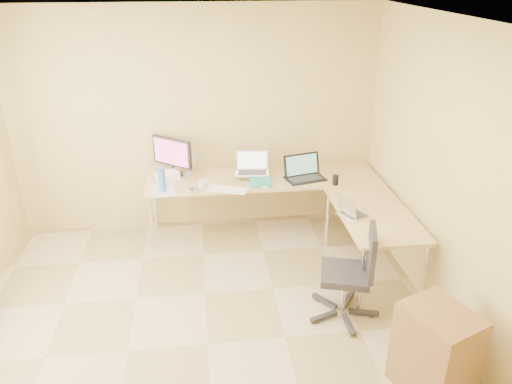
{
  "coord_description": "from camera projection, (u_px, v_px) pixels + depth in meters",
  "views": [
    {
      "loc": [
        0.01,
        -3.32,
        2.96
      ],
      "look_at": [
        0.55,
        1.1,
        0.9
      ],
      "focal_mm": 34.75,
      "sensor_mm": 36.0,
      "label": 1
    }
  ],
  "objects": [
    {
      "name": "cd_stack",
      "position": [
        195.0,
        190.0,
        5.32
      ],
      "size": [
        0.15,
        0.15,
        0.03
      ],
      "primitive_type": "cylinder",
      "rotation": [
        0.0,
        0.0,
        0.25
      ],
      "color": "silver",
      "rests_on": "desk_main"
    },
    {
      "name": "desk_main",
      "position": [
        263.0,
        206.0,
        5.83
      ],
      "size": [
        2.65,
        0.7,
        0.73
      ],
      "primitive_type": "cube",
      "color": "tan",
      "rests_on": "ground"
    },
    {
      "name": "floor",
      "position": [
        208.0,
        344.0,
        4.24
      ],
      "size": [
        4.5,
        4.5,
        0.0
      ],
      "primitive_type": "plane",
      "color": "tan",
      "rests_on": "ground"
    },
    {
      "name": "laptop_black",
      "position": [
        305.0,
        168.0,
        5.57
      ],
      "size": [
        0.5,
        0.41,
        0.27
      ],
      "primitive_type": "cube",
      "rotation": [
        0.0,
        0.0,
        0.24
      ],
      "color": "black",
      "rests_on": "desk_main"
    },
    {
      "name": "wall_right",
      "position": [
        467.0,
        194.0,
        3.92
      ],
      "size": [
        0.0,
        4.5,
        4.5
      ],
      "primitive_type": "plane",
      "rotation": [
        1.57,
        0.0,
        -1.57
      ],
      "color": "#D6B667",
      "rests_on": "ground"
    },
    {
      "name": "laptop_center",
      "position": [
        252.0,
        163.0,
        5.59
      ],
      "size": [
        0.41,
        0.33,
        0.24
      ],
      "primitive_type": "cube",
      "rotation": [
        0.0,
        0.0,
        -0.11
      ],
      "color": "silver",
      "rests_on": "desk_main"
    },
    {
      "name": "wall_back",
      "position": [
        197.0,
        122.0,
        5.72
      ],
      "size": [
        4.5,
        0.0,
        4.5
      ],
      "primitive_type": "plane",
      "rotation": [
        1.57,
        0.0,
        0.0
      ],
      "color": "#D6B667",
      "rests_on": "ground"
    },
    {
      "name": "office_chair",
      "position": [
        345.0,
        268.0,
        4.4
      ],
      "size": [
        0.68,
        0.68,
        0.91
      ],
      "primitive_type": "cube",
      "rotation": [
        0.0,
        0.0,
        -0.28
      ],
      "color": "#2A2526",
      "rests_on": "ground"
    },
    {
      "name": "ceiling",
      "position": [
        191.0,
        26.0,
        3.15
      ],
      "size": [
        4.5,
        4.5,
        0.0
      ],
      "primitive_type": "plane",
      "rotation": [
        3.14,
        0.0,
        0.0
      ],
      "color": "white",
      "rests_on": "ground"
    },
    {
      "name": "white_box",
      "position": [
        168.0,
        176.0,
        5.61
      ],
      "size": [
        0.29,
        0.26,
        0.09
      ],
      "primitive_type": "cube",
      "rotation": [
        0.0,
        0.0,
        0.44
      ],
      "color": "white",
      "rests_on": "desk_main"
    },
    {
      "name": "monitor",
      "position": [
        172.0,
        157.0,
        5.65
      ],
      "size": [
        0.52,
        0.46,
        0.45
      ],
      "primitive_type": "cube",
      "rotation": [
        0.0,
        0.0,
        -0.66
      ],
      "color": "black",
      "rests_on": "desk_main"
    },
    {
      "name": "desk_return",
      "position": [
        371.0,
        244.0,
        5.04
      ],
      "size": [
        0.7,
        1.3,
        0.73
      ],
      "primitive_type": "cube",
      "color": "tan",
      "rests_on": "ground"
    },
    {
      "name": "papers",
      "position": [
        163.0,
        190.0,
        5.35
      ],
      "size": [
        0.27,
        0.36,
        0.01
      ],
      "primitive_type": "cube",
      "rotation": [
        0.0,
        0.0,
        0.1
      ],
      "color": "silver",
      "rests_on": "desk_main"
    },
    {
      "name": "black_cup",
      "position": [
        335.0,
        180.0,
        5.47
      ],
      "size": [
        0.08,
        0.08,
        0.11
      ],
      "primitive_type": "cylinder",
      "rotation": [
        0.0,
        0.0,
        -0.37
      ],
      "color": "black",
      "rests_on": "desk_main"
    },
    {
      "name": "mouse",
      "position": [
        265.0,
        187.0,
        5.4
      ],
      "size": [
        0.1,
        0.08,
        0.03
      ],
      "primitive_type": "ellipsoid",
      "rotation": [
        0.0,
        0.0,
        0.26
      ],
      "color": "beige",
      "rests_on": "desk_main"
    },
    {
      "name": "water_bottle",
      "position": [
        162.0,
        180.0,
        5.26
      ],
      "size": [
        0.09,
        0.09,
        0.28
      ],
      "primitive_type": "cylinder",
      "rotation": [
        0.0,
        0.0,
        0.11
      ],
      "color": "#4073D3",
      "rests_on": "desk_main"
    },
    {
      "name": "desk_fan",
      "position": [
        186.0,
        163.0,
        5.7
      ],
      "size": [
        0.25,
        0.25,
        0.29
      ],
      "primitive_type": "cylinder",
      "rotation": [
        0.0,
        0.0,
        -0.09
      ],
      "color": "white",
      "rests_on": "desk_main"
    },
    {
      "name": "laptop_return",
      "position": [
        354.0,
        206.0,
        4.78
      ],
      "size": [
        0.38,
        0.35,
        0.21
      ],
      "primitive_type": "cube",
      "rotation": [
        0.0,
        0.0,
        2.0
      ],
      "color": "silver",
      "rests_on": "desk_return"
    },
    {
      "name": "cabinet",
      "position": [
        435.0,
        352.0,
        3.65
      ],
      "size": [
        0.58,
        0.64,
        0.72
      ],
      "primitive_type": "cube",
      "rotation": [
        0.0,
        0.0,
        0.39
      ],
      "color": "#96563C",
      "rests_on": "ground"
    },
    {
      "name": "book_stack",
      "position": [
        260.0,
        180.0,
        5.54
      ],
      "size": [
        0.26,
        0.34,
        0.05
      ],
      "primitive_type": "cube",
      "rotation": [
        0.0,
        0.0,
        -0.05
      ],
      "color": "#218B71",
      "rests_on": "desk_main"
    },
    {
      "name": "mug",
      "position": [
        203.0,
        185.0,
        5.35
      ],
      "size": [
        0.13,
        0.13,
        0.11
      ],
      "primitive_type": "imported",
      "rotation": [
        0.0,
        0.0,
        -0.18
      ],
      "color": "silver",
      "rests_on": "desk_main"
    },
    {
      "name": "keyboard",
      "position": [
        226.0,
        189.0,
        5.36
      ],
      "size": [
        0.49,
        0.31,
        0.02
      ],
      "primitive_type": "cube",
      "rotation": [
        0.0,
        0.0,
        -0.41
      ],
      "color": "white",
      "rests_on": "desk_main"
    }
  ]
}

